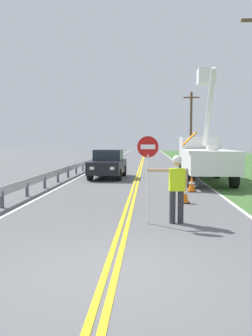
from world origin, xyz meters
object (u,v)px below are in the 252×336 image
at_px(oncoming_sedan_nearest, 108,164).
at_px(utility_pole_mid, 191,125).
at_px(flagger_worker, 176,185).
at_px(stop_sign_paddle, 148,160).
at_px(traffic_cone_mid, 192,184).
at_px(traffic_cone_lead, 184,194).
at_px(utility_bucket_truck, 204,155).

bearing_deg(oncoming_sedan_nearest, utility_pole_mid, 68.81).
distance_m(flagger_worker, oncoming_sedan_nearest, 11.37).
xyz_separation_m(stop_sign_paddle, traffic_cone_mid, (1.92, 5.78, -1.37)).
xyz_separation_m(utility_pole_mid, traffic_cone_lead, (-3.64, -26.83, -3.74)).
bearing_deg(traffic_cone_mid, utility_pole_mid, 82.88).
bearing_deg(traffic_cone_mid, oncoming_sedan_nearest, 129.42).
bearing_deg(oncoming_sedan_nearest, stop_sign_paddle, -77.78).
xyz_separation_m(utility_bucket_truck, oncoming_sedan_nearest, (-5.46, 1.38, -0.60)).
relative_size(flagger_worker, stop_sign_paddle, 0.78).
xyz_separation_m(flagger_worker, traffic_cone_mid, (1.16, 5.68, -0.71)).
distance_m(stop_sign_paddle, utility_bucket_truck, 10.12).
relative_size(oncoming_sedan_nearest, traffic_cone_lead, 5.95).
xyz_separation_m(stop_sign_paddle, traffic_cone_lead, (1.30, 3.06, -1.37)).
bearing_deg(utility_bucket_truck, oncoming_sedan_nearest, 165.80).
height_order(oncoming_sedan_nearest, utility_pole_mid, utility_pole_mid).
bearing_deg(flagger_worker, utility_pole_mid, 82.03).
relative_size(utility_bucket_truck, traffic_cone_mid, 9.76).
bearing_deg(traffic_cone_lead, utility_bucket_truck, 74.86).
bearing_deg(traffic_cone_lead, utility_pole_mid, 82.28).
height_order(flagger_worker, oncoming_sedan_nearest, flagger_worker).
height_order(utility_pole_mid, traffic_cone_mid, utility_pole_mid).
relative_size(stop_sign_paddle, utility_bucket_truck, 0.34).
relative_size(traffic_cone_lead, traffic_cone_mid, 1.00).
xyz_separation_m(utility_bucket_truck, utility_pole_mid, (1.86, 20.26, 2.65)).
distance_m(stop_sign_paddle, oncoming_sedan_nearest, 11.30).
bearing_deg(utility_bucket_truck, traffic_cone_mid, -106.64).
relative_size(utility_pole_mid, traffic_cone_mid, 11.14).
bearing_deg(utility_bucket_truck, flagger_worker, -103.61).
distance_m(utility_pole_mid, traffic_cone_lead, 27.33).
distance_m(flagger_worker, utility_bucket_truck, 9.82).
bearing_deg(traffic_cone_mid, flagger_worker, -101.51).
xyz_separation_m(traffic_cone_lead, traffic_cone_mid, (0.62, 2.71, 0.00)).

